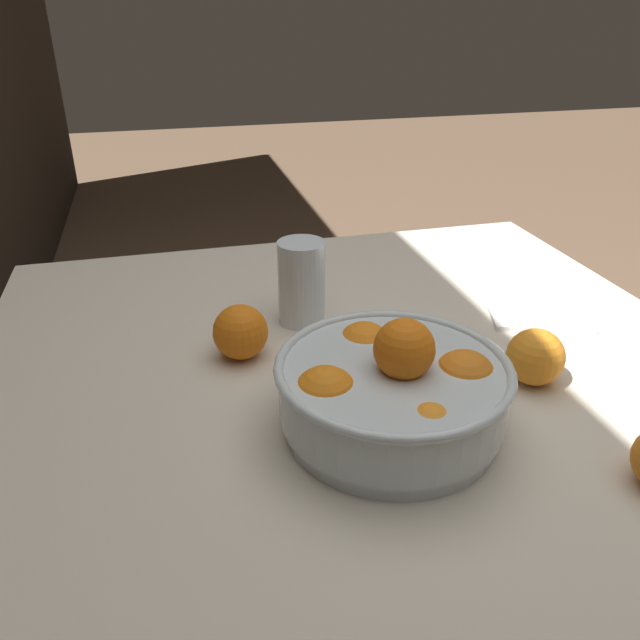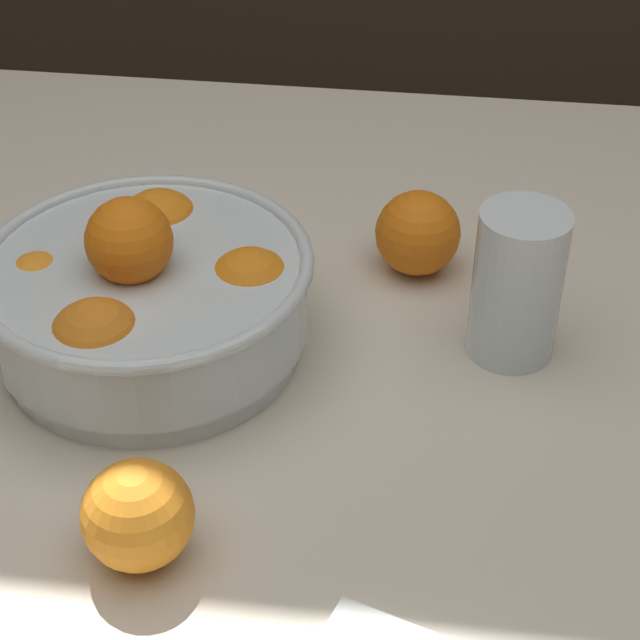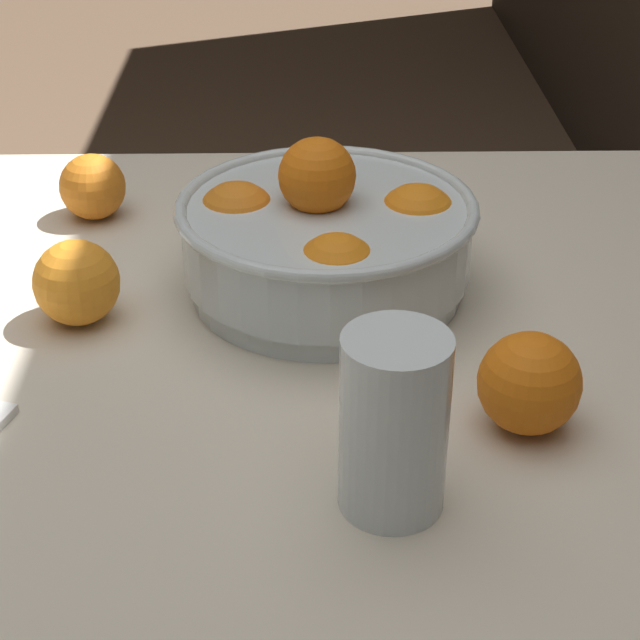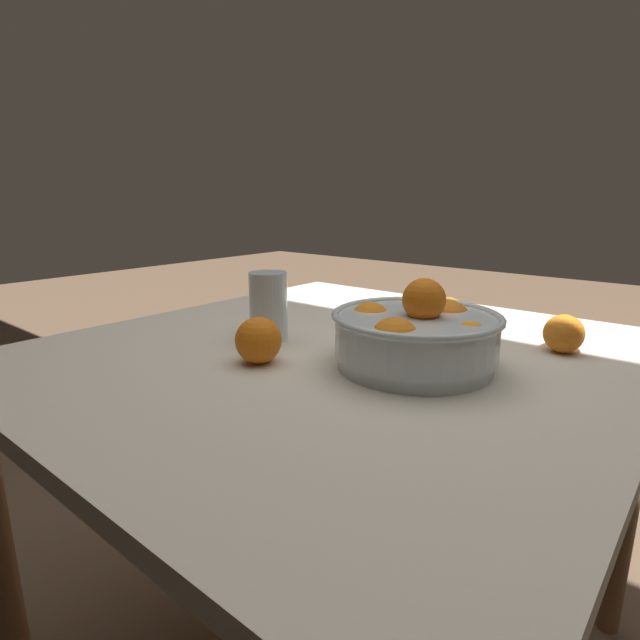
{
  "view_description": "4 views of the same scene",
  "coord_description": "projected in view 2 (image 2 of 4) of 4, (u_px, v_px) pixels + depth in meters",
  "views": [
    {
      "loc": [
        -0.74,
        0.25,
        1.2
      ],
      "look_at": [
        0.02,
        0.05,
        0.79
      ],
      "focal_mm": 35.0,
      "sensor_mm": 36.0,
      "label": 1
    },
    {
      "loc": [
        0.07,
        -0.69,
        1.32
      ],
      "look_at": [
        -0.02,
        0.0,
        0.78
      ],
      "focal_mm": 60.0,
      "sensor_mm": 36.0,
      "label": 2
    },
    {
      "loc": [
        0.73,
        -0.01,
        1.23
      ],
      "look_at": [
        0.01,
        -0.0,
        0.8
      ],
      "focal_mm": 60.0,
      "sensor_mm": 36.0,
      "label": 3
    },
    {
      "loc": [
        -0.55,
        0.72,
        1.01
      ],
      "look_at": [
        -0.01,
        0.07,
        0.8
      ],
      "focal_mm": 28.0,
      "sensor_mm": 36.0,
      "label": 4
    }
  ],
  "objects": [
    {
      "name": "dining_table",
      "position": [
        339.0,
        436.0,
        0.96
      ],
      "size": [
        1.03,
        1.09,
        0.73
      ],
      "color": "beige",
      "rests_on": "ground_plane"
    },
    {
      "name": "juice_glass",
      "position": [
        516.0,
        293.0,
        0.89
      ],
      "size": [
        0.08,
        0.08,
        0.14
      ],
      "color": "#F4A314",
      "rests_on": "dining_table"
    },
    {
      "name": "fruit_bowl",
      "position": [
        148.0,
        296.0,
        0.9
      ],
      "size": [
        0.28,
        0.28,
        0.15
      ],
      "color": "silver",
      "rests_on": "dining_table"
    },
    {
      "name": "orange_loose_aside",
      "position": [
        418.0,
        233.0,
        1.0
      ],
      "size": [
        0.08,
        0.08,
        0.08
      ],
      "primitive_type": "sphere",
      "color": "orange",
      "rests_on": "dining_table"
    },
    {
      "name": "orange_loose_front",
      "position": [
        138.0,
        515.0,
        0.73
      ],
      "size": [
        0.08,
        0.08,
        0.08
      ],
      "primitive_type": "sphere",
      "color": "orange",
      "rests_on": "dining_table"
    }
  ]
}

